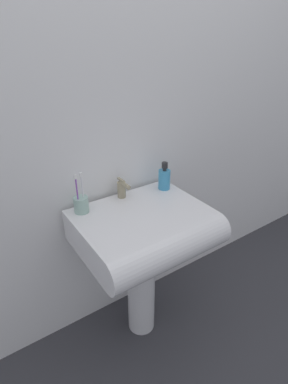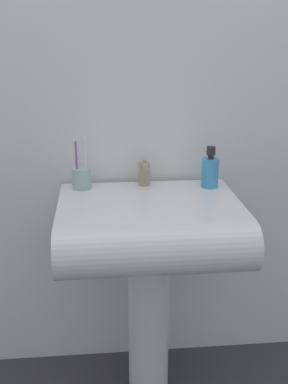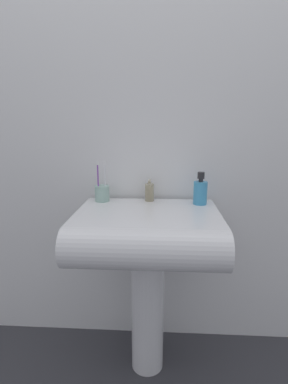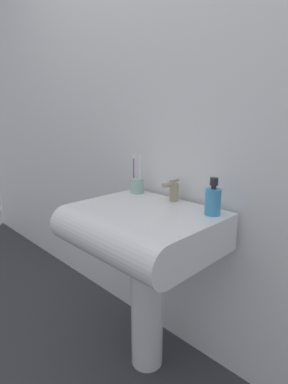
% 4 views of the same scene
% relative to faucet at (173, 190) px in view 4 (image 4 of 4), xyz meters
% --- Properties ---
extents(ground_plane, '(6.00, 6.00, 0.00)m').
position_rel_faucet_xyz_m(ground_plane, '(0.00, -0.17, -0.83)').
color(ground_plane, '#38383D').
rests_on(ground_plane, ground).
extents(wall_back, '(5.00, 0.05, 2.40)m').
position_rel_faucet_xyz_m(wall_back, '(0.00, 0.09, 0.37)').
color(wall_back, white).
rests_on(wall_back, ground).
extents(sink_pedestal, '(0.15, 0.15, 0.62)m').
position_rel_faucet_xyz_m(sink_pedestal, '(0.00, -0.17, -0.52)').
color(sink_pedestal, white).
rests_on(sink_pedestal, ground).
extents(sink_basin, '(0.61, 0.51, 0.16)m').
position_rel_faucet_xyz_m(sink_basin, '(0.00, -0.23, -0.13)').
color(sink_basin, white).
rests_on(sink_basin, sink_pedestal).
extents(faucet, '(0.04, 0.10, 0.10)m').
position_rel_faucet_xyz_m(faucet, '(0.00, 0.00, 0.00)').
color(faucet, tan).
rests_on(faucet, sink_basin).
extents(toothbrush_cup, '(0.07, 0.07, 0.20)m').
position_rel_faucet_xyz_m(toothbrush_cup, '(-0.22, -0.01, -0.01)').
color(toothbrush_cup, '#99BFB2').
rests_on(toothbrush_cup, sink_basin).
extents(soap_bottle, '(0.06, 0.06, 0.15)m').
position_rel_faucet_xyz_m(soap_bottle, '(0.24, -0.04, 0.01)').
color(soap_bottle, '#3F99CC').
rests_on(soap_bottle, sink_basin).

